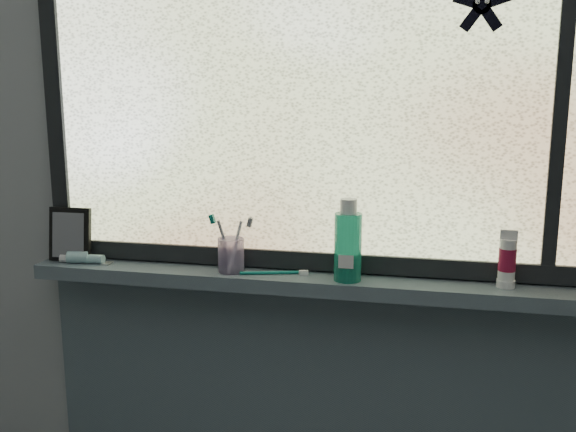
% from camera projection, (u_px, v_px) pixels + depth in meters
% --- Properties ---
extents(wall_back, '(3.00, 0.01, 2.50)m').
position_uv_depth(wall_back, '(320.00, 188.00, 1.77)').
color(wall_back, '#9EA3A8').
rests_on(wall_back, ground).
extents(windowsill, '(1.62, 0.14, 0.04)m').
position_uv_depth(windowsill, '(315.00, 283.00, 1.75)').
color(windowsill, '#4E5D68').
rests_on(windowsill, wall_back).
extents(window_pane, '(1.50, 0.01, 1.00)m').
position_uv_depth(window_pane, '(320.00, 85.00, 1.69)').
color(window_pane, silver).
rests_on(window_pane, wall_back).
extents(frame_bottom, '(1.60, 0.03, 0.05)m').
position_uv_depth(frame_bottom, '(318.00, 261.00, 1.78)').
color(frame_bottom, black).
rests_on(frame_bottom, windowsill).
extents(frame_left, '(0.05, 0.03, 1.10)m').
position_uv_depth(frame_left, '(55.00, 85.00, 1.85)').
color(frame_left, black).
rests_on(frame_left, wall_back).
extents(frame_mullion, '(0.03, 0.03, 1.00)m').
position_uv_depth(frame_mullion, '(562.00, 84.00, 1.56)').
color(frame_mullion, black).
rests_on(frame_mullion, wall_back).
extents(starfish_sticker, '(0.15, 0.02, 0.15)m').
position_uv_depth(starfish_sticker, '(482.00, 5.00, 1.56)').
color(starfish_sticker, black).
rests_on(starfish_sticker, window_pane).
extents(vanity_mirror, '(0.13, 0.07, 0.16)m').
position_uv_depth(vanity_mirror, '(70.00, 234.00, 1.88)').
color(vanity_mirror, black).
rests_on(vanity_mirror, windowsill).
extents(toothpaste_tube, '(0.20, 0.07, 0.03)m').
position_uv_depth(toothpaste_tube, '(84.00, 258.00, 1.86)').
color(toothpaste_tube, white).
rests_on(toothpaste_tube, windowsill).
extents(toothbrush_cup, '(0.08, 0.08, 0.10)m').
position_uv_depth(toothbrush_cup, '(231.00, 255.00, 1.77)').
color(toothbrush_cup, '#BCA4DA').
rests_on(toothbrush_cup, windowsill).
extents(toothbrush_lying, '(0.20, 0.07, 0.01)m').
position_uv_depth(toothbrush_lying, '(270.00, 272.00, 1.76)').
color(toothbrush_lying, '#0D7B6C').
rests_on(toothbrush_lying, windowsill).
extents(mouthwash_bottle, '(0.07, 0.07, 0.18)m').
position_uv_depth(mouthwash_bottle, '(348.00, 240.00, 1.68)').
color(mouthwash_bottle, '#20A887').
rests_on(mouthwash_bottle, windowsill).
extents(cream_tube, '(0.06, 0.06, 0.11)m').
position_uv_depth(cream_tube, '(507.00, 257.00, 1.63)').
color(cream_tube, silver).
rests_on(cream_tube, windowsill).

